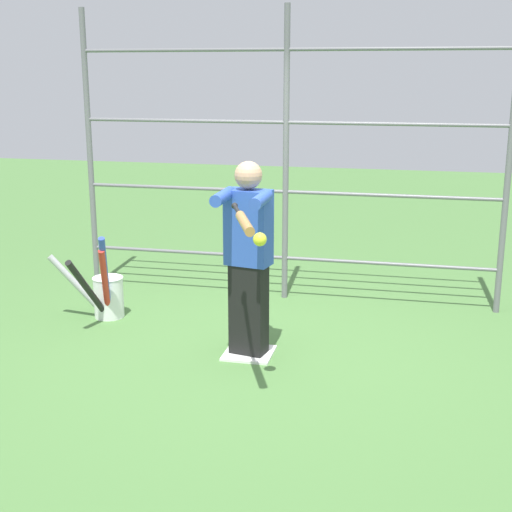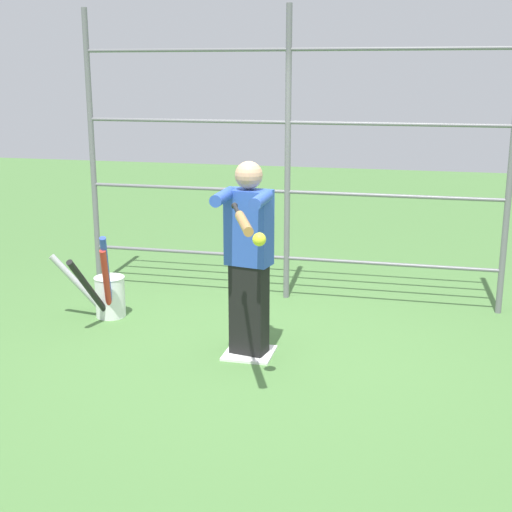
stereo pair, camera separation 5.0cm
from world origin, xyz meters
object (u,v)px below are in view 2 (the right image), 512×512
object	(u,v)px
batter	(248,254)
bat_bucket	(106,293)
baseball_bat_swinging	(243,221)
softball_in_flight	(259,239)

from	to	relation	value
batter	bat_bucket	xyz separation A→B (m)	(1.54, -0.57, -0.62)
batter	baseball_bat_swinging	xyz separation A→B (m)	(-0.18, 0.86, 0.45)
batter	baseball_bat_swinging	size ratio (longest dim) A/B	2.11
batter	bat_bucket	world-z (taller)	batter
batter	bat_bucket	bearing A→B (deg)	-20.45
baseball_bat_swinging	softball_in_flight	world-z (taller)	baseball_bat_swinging
bat_bucket	softball_in_flight	bearing A→B (deg)	144.20
baseball_bat_swinging	batter	bearing A→B (deg)	-78.40
softball_in_flight	batter	bearing A→B (deg)	-70.31
batter	bat_bucket	size ratio (longest dim) A/B	1.84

